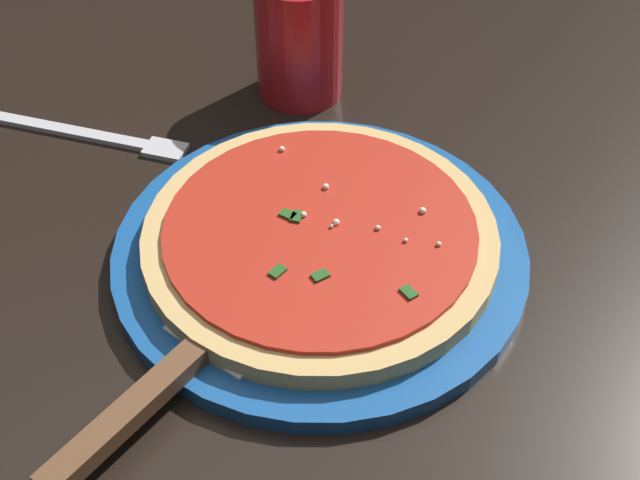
% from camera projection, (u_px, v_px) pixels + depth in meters
% --- Properties ---
extents(restaurant_table, '(1.06, 0.88, 0.76)m').
position_uv_depth(restaurant_table, '(290.00, 420.00, 0.70)').
color(restaurant_table, black).
rests_on(restaurant_table, ground_plane).
extents(serving_plate, '(0.31, 0.31, 0.01)m').
position_uv_depth(serving_plate, '(320.00, 252.00, 0.64)').
color(serving_plate, '#195199').
rests_on(serving_plate, restaurant_table).
extents(pizza, '(0.27, 0.27, 0.02)m').
position_uv_depth(pizza, '(320.00, 236.00, 0.63)').
color(pizza, '#DBB26B').
rests_on(pizza, serving_plate).
extents(pizza_server, '(0.21, 0.15, 0.01)m').
position_uv_depth(pizza_server, '(173.00, 375.00, 0.54)').
color(pizza_server, silver).
rests_on(pizza_server, serving_plate).
extents(cup_tall_drink, '(0.08, 0.08, 0.12)m').
position_uv_depth(cup_tall_drink, '(299.00, 37.00, 0.76)').
color(cup_tall_drink, '#B2191E').
rests_on(cup_tall_drink, restaurant_table).
extents(fork, '(0.05, 0.19, 0.00)m').
position_uv_depth(fork, '(101.00, 137.00, 0.75)').
color(fork, silver).
rests_on(fork, restaurant_table).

